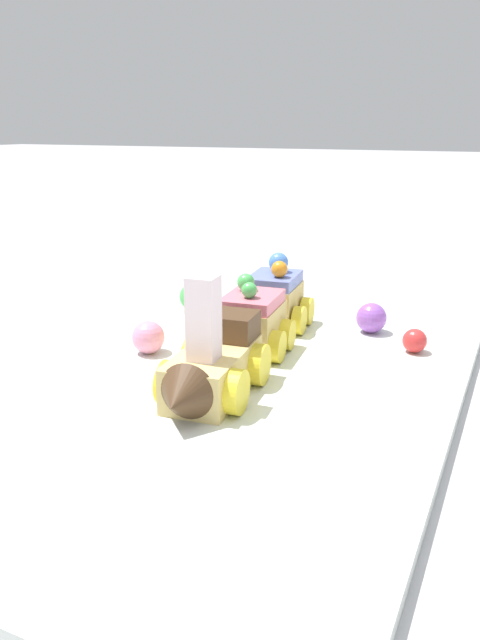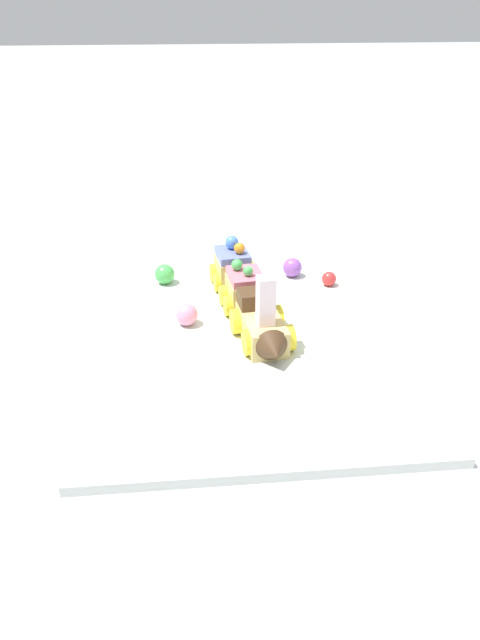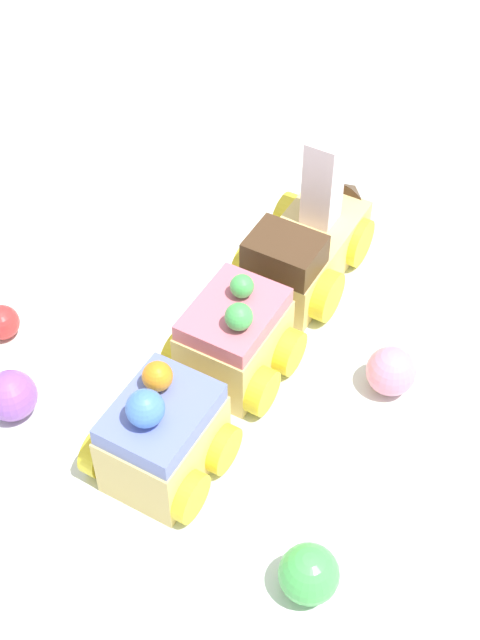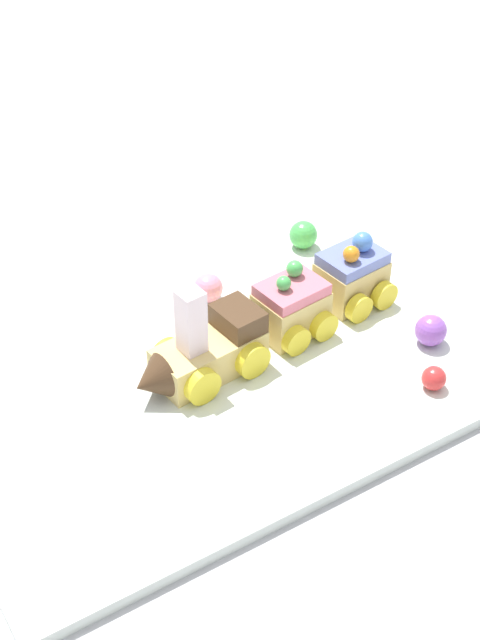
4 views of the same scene
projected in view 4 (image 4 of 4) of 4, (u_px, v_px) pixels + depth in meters
name	position (u px, v px, depth m)	size (l,w,h in m)	color
ground_plane	(255.00, 345.00, 0.87)	(10.00, 10.00, 0.00)	#B2B2B7
display_board	(255.00, 340.00, 0.87)	(0.63, 0.40, 0.01)	silver
cake_train_locomotive	(201.00, 354.00, 0.80)	(0.13, 0.08, 0.10)	#E5C675
cake_car_strawberry	(291.00, 309.00, 0.85)	(0.07, 0.07, 0.07)	#E5C675
cake_car_blueberry	(353.00, 278.00, 0.89)	(0.07, 0.07, 0.08)	#E5C675
gumball_red	(434.00, 378.00, 0.80)	(0.02, 0.02, 0.02)	red
gumball_purple	(431.00, 330.00, 0.84)	(0.03, 0.03, 0.03)	#9956C6
gumball_pink	(208.00, 288.00, 0.90)	(0.03, 0.03, 0.03)	pink
gumball_green	(303.00, 235.00, 0.98)	(0.03, 0.03, 0.03)	#4CBC56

